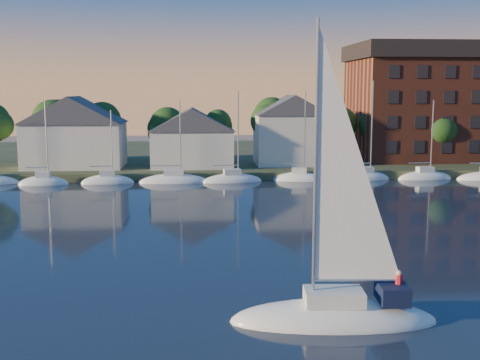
{
  "coord_description": "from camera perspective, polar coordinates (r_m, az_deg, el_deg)",
  "views": [
    {
      "loc": [
        -5.46,
        -25.64,
        11.37
      ],
      "look_at": [
        -1.97,
        22.0,
        4.26
      ],
      "focal_mm": 45.0,
      "sensor_mm": 36.0,
      "label": 1
    }
  ],
  "objects": [
    {
      "name": "clubhouse_west",
      "position": [
        85.43,
        -15.39,
        4.51
      ],
      "size": [
        13.65,
        9.45,
        9.64
      ],
      "color": "white",
      "rests_on": "shoreline_land"
    },
    {
      "name": "shoreline_land",
      "position": [
        101.43,
        -1.08,
        2.02
      ],
      "size": [
        160.0,
        50.0,
        2.0
      ],
      "primitive_type": "cube",
      "color": "#354226",
      "rests_on": "ground"
    },
    {
      "name": "hero_sailboat",
      "position": [
        30.81,
        9.15,
        -12.02
      ],
      "size": [
        10.51,
        4.01,
        15.8
      ],
      "rotation": [
        0.0,
        0.0,
        3.07
      ],
      "color": "white",
      "rests_on": "ground"
    },
    {
      "name": "wooden_dock",
      "position": [
        78.66,
        -0.17,
        0.15
      ],
      "size": [
        120.0,
        3.0,
        1.0
      ],
      "primitive_type": "cube",
      "color": "brown",
      "rests_on": "ground"
    },
    {
      "name": "clubhouse_east",
      "position": [
        85.87,
        4.85,
        4.85
      ],
      "size": [
        10.5,
        8.4,
        9.8
      ],
      "color": "white",
      "rests_on": "shoreline_land"
    },
    {
      "name": "moored_fleet",
      "position": [
        75.5,
        -3.03,
        -0.14
      ],
      "size": [
        79.5,
        2.4,
        12.05
      ],
      "color": "white",
      "rests_on": "ground"
    },
    {
      "name": "ground",
      "position": [
        28.58,
        7.44,
        -15.06
      ],
      "size": [
        260.0,
        260.0,
        0.0
      ],
      "primitive_type": "plane",
      "color": "black",
      "rests_on": "ground"
    },
    {
      "name": "tree_line",
      "position": [
        89.06,
        0.62,
        5.76
      ],
      "size": [
        93.4,
        5.4,
        8.9
      ],
      "color": "#382819",
      "rests_on": "shoreline_land"
    },
    {
      "name": "condo_block",
      "position": [
        98.83,
        19.5,
        7.07
      ],
      "size": [
        31.0,
        17.0,
        17.4
      ],
      "color": "brown",
      "rests_on": "shoreline_land"
    },
    {
      "name": "clubhouse_centre",
      "position": [
        82.88,
        -4.56,
        4.12
      ],
      "size": [
        11.55,
        8.4,
        8.08
      ],
      "color": "white",
      "rests_on": "shoreline_land"
    }
  ]
}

